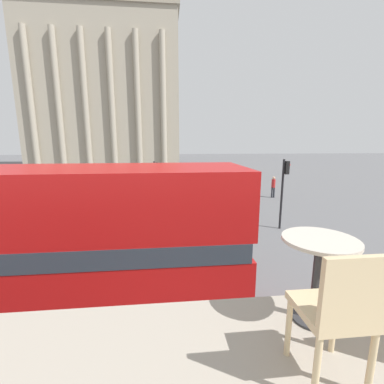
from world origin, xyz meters
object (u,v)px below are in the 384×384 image
object	(u,v)px
pedestrian_white	(249,179)
cafe_chair_0	(338,310)
pedestrian_red	(273,185)
plaza_building_left	(108,97)
traffic_light_mid	(155,175)
car_silver	(208,183)
pedestrian_yellow	(167,177)
traffic_light_near	(284,184)
pedestrian_grey	(194,214)
cafe_dining_table	(318,261)
double_decker_bus	(17,244)

from	to	relation	value
pedestrian_white	cafe_chair_0	bearing A→B (deg)	79.07
cafe_chair_0	pedestrian_red	xyz separation A→B (m)	(8.19, 19.63, -2.69)
plaza_building_left	traffic_light_mid	bearing A→B (deg)	-72.33
car_silver	pedestrian_yellow	xyz separation A→B (m)	(-4.04, 2.90, 0.32)
traffic_light_mid	pedestrian_white	bearing A→B (deg)	27.85
plaza_building_left	traffic_light_near	bearing A→B (deg)	-65.69
plaza_building_left	pedestrian_yellow	world-z (taller)	plaza_building_left
traffic_light_near	pedestrian_grey	distance (m)	5.12
plaza_building_left	traffic_light_mid	world-z (taller)	plaza_building_left
traffic_light_near	traffic_light_mid	distance (m)	10.37
cafe_chair_0	pedestrian_grey	xyz separation A→B (m)	(0.43, 11.72, -2.73)
cafe_dining_table	pedestrian_yellow	bearing A→B (deg)	92.55
double_decker_bus	plaza_building_left	bearing A→B (deg)	93.61
pedestrian_grey	cafe_dining_table	bearing A→B (deg)	60.44
double_decker_bus	car_silver	bearing A→B (deg)	62.66
traffic_light_mid	pedestrian_yellow	xyz separation A→B (m)	(0.90, 7.11, -1.11)
cafe_dining_table	pedestrian_white	world-z (taller)	cafe_dining_table
double_decker_bus	plaza_building_left	xyz separation A→B (m)	(-6.20, 42.58, 10.19)
pedestrian_white	pedestrian_yellow	bearing A→B (deg)	-8.21
pedestrian_white	traffic_light_near	bearing A→B (deg)	86.33
plaza_building_left	pedestrian_white	distance (m)	31.82
traffic_light_mid	car_silver	distance (m)	6.65
cafe_chair_0	pedestrian_yellow	bearing A→B (deg)	96.13
pedestrian_yellow	pedestrian_grey	size ratio (longest dim) A/B	1.00
cafe_chair_0	traffic_light_mid	size ratio (longest dim) A/B	0.28
traffic_light_mid	pedestrian_grey	size ratio (longest dim) A/B	1.83
traffic_light_mid	cafe_dining_table	bearing A→B (deg)	-83.74
traffic_light_near	pedestrian_red	bearing A→B (deg)	69.93
cafe_dining_table	pedestrian_yellow	world-z (taller)	cafe_dining_table
pedestrian_white	pedestrian_yellow	world-z (taller)	pedestrian_yellow
double_decker_bus	traffic_light_mid	distance (m)	14.60
traffic_light_near	pedestrian_yellow	bearing A→B (deg)	113.14
cafe_dining_table	car_silver	distance (m)	23.32
double_decker_bus	pedestrian_yellow	world-z (taller)	double_decker_bus
car_silver	pedestrian_yellow	world-z (taller)	pedestrian_yellow
plaza_building_left	car_silver	distance (m)	30.19
pedestrian_yellow	cafe_dining_table	bearing A→B (deg)	-120.41
double_decker_bus	pedestrian_grey	world-z (taller)	double_decker_bus
traffic_light_near	traffic_light_mid	world-z (taller)	traffic_light_near
pedestrian_white	pedestrian_red	distance (m)	4.66
pedestrian_grey	pedestrian_red	size ratio (longest dim) A/B	0.96
traffic_light_near	pedestrian_yellow	distance (m)	15.97
plaza_building_left	pedestrian_white	size ratio (longest dim) A/B	14.59
pedestrian_yellow	pedestrian_grey	bearing A→B (deg)	-117.73
car_silver	pedestrian_red	bearing A→B (deg)	132.56
cafe_dining_table	car_silver	bearing A→B (deg)	82.83
cafe_chair_0	traffic_light_near	world-z (taller)	cafe_chair_0
double_decker_bus	pedestrian_grey	bearing A→B (deg)	48.48
pedestrian_red	cafe_chair_0	bearing A→B (deg)	64.17
cafe_chair_0	plaza_building_left	bearing A→B (deg)	106.96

